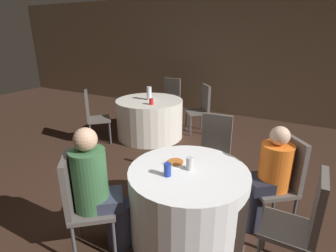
% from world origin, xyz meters
% --- Properties ---
extents(ground_plane, '(16.00, 16.00, 0.00)m').
position_xyz_m(ground_plane, '(0.00, 0.00, 0.00)').
color(ground_plane, '#382319').
extents(wall_back, '(16.00, 0.06, 2.80)m').
position_xyz_m(wall_back, '(0.00, 4.50, 1.40)').
color(wall_back, gray).
rests_on(wall_back, ground_plane).
extents(table_near, '(1.13, 1.13, 0.74)m').
position_xyz_m(table_near, '(0.03, 0.14, 0.37)').
color(table_near, white).
rests_on(table_near, ground_plane).
extents(table_far, '(1.27, 1.27, 0.74)m').
position_xyz_m(table_far, '(-1.73, 2.24, 0.37)').
color(table_far, white).
rests_on(table_far, ground_plane).
extents(chair_near_northeast, '(0.56, 0.56, 0.98)m').
position_xyz_m(chair_near_northeast, '(0.80, 0.75, 0.58)').
color(chair_near_northeast, '#59514C').
rests_on(chair_near_northeast, ground_plane).
extents(chair_near_east, '(0.41, 0.41, 0.98)m').
position_xyz_m(chair_near_east, '(1.02, 0.12, 0.58)').
color(chair_near_east, '#59514C').
rests_on(chair_near_east, ground_plane).
extents(chair_near_southwest, '(0.56, 0.56, 0.98)m').
position_xyz_m(chair_near_southwest, '(-0.73, -0.49, 0.58)').
color(chair_near_southwest, '#59514C').
rests_on(chair_near_southwest, ground_plane).
extents(chair_near_north, '(0.43, 0.43, 0.98)m').
position_xyz_m(chair_near_north, '(-0.05, 1.12, 0.58)').
color(chair_near_north, '#59514C').
rests_on(chair_near_north, ground_plane).
extents(chair_far_northeast, '(0.56, 0.56, 0.98)m').
position_xyz_m(chair_far_northeast, '(-0.93, 2.93, 0.58)').
color(chair_far_northeast, '#59514C').
rests_on(chair_far_northeast, ground_plane).
extents(chair_far_north, '(0.43, 0.44, 0.98)m').
position_xyz_m(chair_far_north, '(-1.82, 3.29, 0.58)').
color(chair_far_north, '#59514C').
rests_on(chair_far_north, ground_plane).
extents(chair_far_southwest, '(0.57, 0.57, 0.98)m').
position_xyz_m(chair_far_southwest, '(-2.47, 1.49, 0.58)').
color(chair_far_southwest, '#59514C').
rests_on(chair_far_southwest, ground_plane).
extents(person_orange_shirt, '(0.46, 0.44, 1.11)m').
position_xyz_m(person_orange_shirt, '(0.66, 0.64, 0.56)').
color(person_orange_shirt, black).
rests_on(person_orange_shirt, ground_plane).
extents(person_green_jacket, '(0.45, 0.43, 1.22)m').
position_xyz_m(person_green_jacket, '(-0.59, -0.38, 0.61)').
color(person_green_jacket, '#33384C').
rests_on(person_green_jacket, ground_plane).
extents(pizza_plate_near, '(0.25, 0.25, 0.02)m').
position_xyz_m(pizza_plate_near, '(-0.14, 0.21, 0.75)').
color(pizza_plate_near, white).
rests_on(pizza_plate_near, table_near).
extents(soda_can_blue, '(0.07, 0.07, 0.12)m').
position_xyz_m(soda_can_blue, '(-0.09, -0.04, 0.80)').
color(soda_can_blue, '#1E38A5').
rests_on(soda_can_blue, table_near).
extents(soda_can_silver, '(0.07, 0.07, 0.12)m').
position_xyz_m(soda_can_silver, '(0.03, 0.15, 0.80)').
color(soda_can_silver, silver).
rests_on(soda_can_silver, table_near).
extents(bottle_far, '(0.09, 0.09, 0.25)m').
position_xyz_m(bottle_far, '(-1.74, 2.25, 0.86)').
color(bottle_far, silver).
rests_on(bottle_far, table_far).
extents(cup_far, '(0.07, 0.07, 0.11)m').
position_xyz_m(cup_far, '(-1.52, 1.97, 0.79)').
color(cup_far, red).
rests_on(cup_far, table_far).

